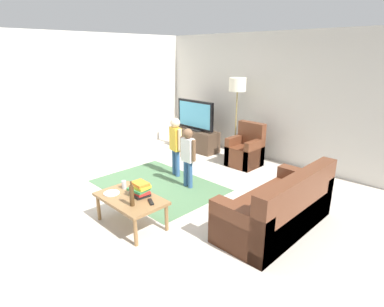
% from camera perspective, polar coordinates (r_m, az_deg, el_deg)
% --- Properties ---
extents(ground, '(7.80, 7.80, 0.00)m').
position_cam_1_polar(ground, '(5.16, -4.76, -8.36)').
color(ground, beige).
extents(wall_back, '(6.00, 0.12, 2.70)m').
position_cam_1_polar(wall_back, '(7.00, 14.24, 9.83)').
color(wall_back, silver).
rests_on(wall_back, ground).
extents(wall_left, '(0.12, 6.00, 2.70)m').
position_cam_1_polar(wall_left, '(7.25, -20.87, 9.48)').
color(wall_left, silver).
rests_on(wall_left, ground).
extents(area_rug, '(2.20, 1.60, 0.01)m').
position_cam_1_polar(area_rug, '(5.67, -6.17, -5.84)').
color(area_rug, '#4C724C').
rests_on(area_rug, ground).
extents(tv_stand, '(1.20, 0.44, 0.50)m').
position_cam_1_polar(tv_stand, '(7.61, 0.69, 2.52)').
color(tv_stand, '#4C3828').
rests_on(tv_stand, ground).
extents(tv, '(1.10, 0.28, 0.71)m').
position_cam_1_polar(tv, '(7.46, 0.60, 6.96)').
color(tv, black).
rests_on(tv, tv_stand).
extents(couch, '(0.80, 1.80, 0.86)m').
position_cam_1_polar(couch, '(4.37, 15.95, -9.96)').
color(couch, brown).
rests_on(couch, ground).
extents(armchair, '(0.60, 0.60, 0.90)m').
position_cam_1_polar(armchair, '(6.64, 9.90, 0.36)').
color(armchair, brown).
rests_on(armchair, ground).
extents(floor_lamp, '(0.36, 0.36, 1.78)m').
position_cam_1_polar(floor_lamp, '(6.79, 8.31, 11.61)').
color(floor_lamp, '#262626').
rests_on(floor_lamp, ground).
extents(child_near_tv, '(0.37, 0.18, 1.14)m').
position_cam_1_polar(child_near_tv, '(5.88, -3.04, 2.20)').
color(child_near_tv, '#33598C').
rests_on(child_near_tv, ground).
extents(child_center, '(0.36, 0.17, 1.07)m').
position_cam_1_polar(child_center, '(5.36, -0.76, 0.17)').
color(child_center, '#33598C').
rests_on(child_center, ground).
extents(coffee_table, '(1.00, 0.60, 0.42)m').
position_cam_1_polar(coffee_table, '(4.36, -11.18, -8.44)').
color(coffee_table, olive).
rests_on(coffee_table, ground).
extents(book_stack, '(0.29, 0.26, 0.20)m').
position_cam_1_polar(book_stack, '(4.32, -9.52, -6.48)').
color(book_stack, black).
rests_on(book_stack, coffee_table).
extents(bottle, '(0.06, 0.06, 0.34)m').
position_cam_1_polar(bottle, '(4.05, -10.98, -7.54)').
color(bottle, '#4C3319').
rests_on(bottle, coffee_table).
extents(tv_remote, '(0.17, 0.11, 0.02)m').
position_cam_1_polar(tv_remote, '(4.15, -7.55, -8.77)').
color(tv_remote, black).
rests_on(tv_remote, coffee_table).
extents(soda_can, '(0.07, 0.07, 0.12)m').
position_cam_1_polar(soda_can, '(4.59, -12.35, -5.61)').
color(soda_can, silver).
rests_on(soda_can, coffee_table).
extents(plate, '(0.22, 0.22, 0.02)m').
position_cam_1_polar(plate, '(4.50, -14.52, -7.04)').
color(plate, white).
rests_on(plate, coffee_table).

